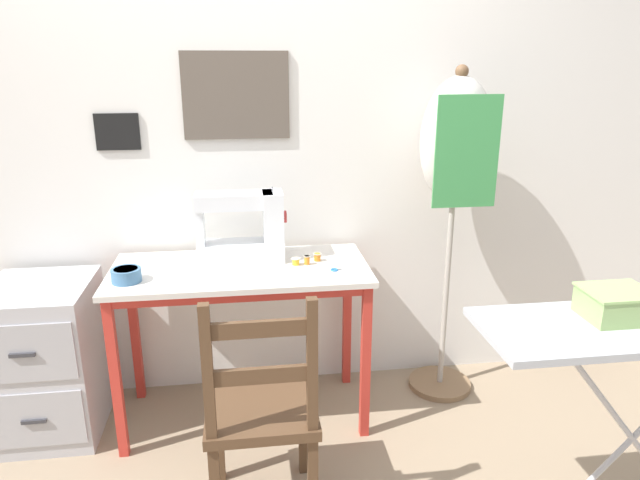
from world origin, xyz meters
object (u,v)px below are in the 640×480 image
at_px(scissors, 341,270).
at_px(wooden_chair, 261,412).
at_px(sewing_machine, 246,229).
at_px(storage_box, 616,304).
at_px(thread_spool_far_edge, 317,257).
at_px(dress_form, 456,159).
at_px(thread_spool_mid_table, 307,260).
at_px(filing_cabinet, 47,359).
at_px(thread_spool_near_machine, 296,262).
at_px(fabric_bowl, 126,275).

relative_size(scissors, wooden_chair, 0.14).
height_order(sewing_machine, storage_box, sewing_machine).
distance_m(sewing_machine, thread_spool_far_edge, 0.35).
xyz_separation_m(wooden_chair, dress_form, (0.95, 0.74, 0.77)).
height_order(thread_spool_mid_table, dress_form, dress_form).
bearing_deg(thread_spool_far_edge, sewing_machine, 167.20).
relative_size(thread_spool_far_edge, storage_box, 0.18).
height_order(wooden_chair, filing_cabinet, wooden_chair).
relative_size(dress_form, storage_box, 7.77).
xyz_separation_m(thread_spool_near_machine, thread_spool_far_edge, (0.10, 0.04, 0.00)).
height_order(fabric_bowl, wooden_chair, wooden_chair).
bearing_deg(thread_spool_mid_table, sewing_machine, 156.94).
height_order(thread_spool_far_edge, dress_form, dress_form).
bearing_deg(filing_cabinet, thread_spool_far_edge, 0.45).
relative_size(thread_spool_mid_table, storage_box, 0.21).
bearing_deg(thread_spool_near_machine, storage_box, -43.14).
bearing_deg(scissors, thread_spool_far_edge, 123.90).
relative_size(scissors, filing_cabinet, 0.18).
bearing_deg(thread_spool_far_edge, dress_form, 6.67).
distance_m(fabric_bowl, dress_form, 1.55).
distance_m(scissors, thread_spool_near_machine, 0.21).
xyz_separation_m(sewing_machine, thread_spool_near_machine, (0.22, -0.11, -0.13)).
bearing_deg(filing_cabinet, fabric_bowl, -18.00).
distance_m(thread_spool_near_machine, thread_spool_mid_table, 0.05).
bearing_deg(sewing_machine, thread_spool_near_machine, -27.55).
distance_m(fabric_bowl, wooden_chair, 0.82).
xyz_separation_m(thread_spool_mid_table, wooden_chair, (-0.24, -0.62, -0.35)).
distance_m(thread_spool_near_machine, storage_box, 1.29).
bearing_deg(dress_form, thread_spool_far_edge, -173.33).
height_order(thread_spool_mid_table, wooden_chair, wooden_chair).
bearing_deg(filing_cabinet, wooden_chair, -34.60).
height_order(thread_spool_near_machine, thread_spool_far_edge, thread_spool_far_edge).
bearing_deg(fabric_bowl, dress_form, 8.47).
bearing_deg(thread_spool_far_edge, thread_spool_near_machine, -158.53).
xyz_separation_m(thread_spool_mid_table, dress_form, (0.71, 0.12, 0.42)).
height_order(scissors, thread_spool_far_edge, thread_spool_far_edge).
relative_size(scissors, thread_spool_far_edge, 3.45).
xyz_separation_m(fabric_bowl, storage_box, (1.66, -0.78, 0.11)).
bearing_deg(thread_spool_near_machine, wooden_chair, -106.92).
relative_size(sewing_machine, thread_spool_far_edge, 10.76).
distance_m(thread_spool_far_edge, wooden_chair, 0.80).
relative_size(thread_spool_mid_table, thread_spool_far_edge, 1.14).
xyz_separation_m(thread_spool_far_edge, filing_cabinet, (-1.23, -0.01, -0.42)).
bearing_deg(storage_box, thread_spool_near_machine, 136.86).
height_order(thread_spool_near_machine, thread_spool_mid_table, thread_spool_mid_table).
xyz_separation_m(fabric_bowl, filing_cabinet, (-0.41, 0.13, -0.44)).
height_order(scissors, storage_box, storage_box).
distance_m(thread_spool_near_machine, thread_spool_far_edge, 0.11).
relative_size(fabric_bowl, scissors, 0.94).
xyz_separation_m(thread_spool_near_machine, wooden_chair, (-0.19, -0.62, -0.35)).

